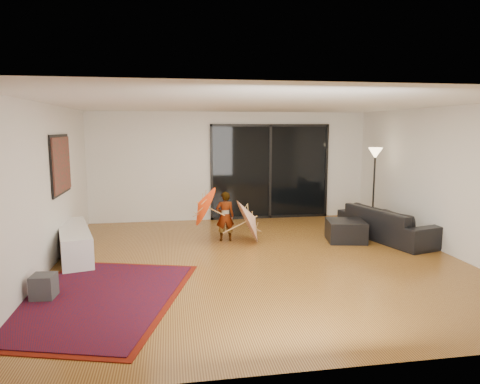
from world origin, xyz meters
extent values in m
plane|color=#A06E2C|center=(0.00, 0.00, 0.00)|extent=(7.00, 7.00, 0.00)
plane|color=white|center=(0.00, 0.00, 2.70)|extent=(7.00, 7.00, 0.00)
plane|color=silver|center=(0.00, 3.50, 1.35)|extent=(7.00, 0.00, 7.00)
plane|color=silver|center=(0.00, -3.50, 1.35)|extent=(7.00, 0.00, 7.00)
plane|color=silver|center=(-3.50, 0.00, 1.35)|extent=(0.00, 7.00, 7.00)
plane|color=silver|center=(3.50, 0.00, 1.35)|extent=(0.00, 7.00, 7.00)
cube|color=black|center=(1.00, 3.47, 1.20)|extent=(3.00, 0.04, 2.40)
cube|color=black|center=(1.00, 3.45, 2.37)|extent=(3.06, 0.06, 0.06)
cube|color=black|center=(1.00, 3.45, 0.03)|extent=(3.06, 0.06, 0.06)
cube|color=black|center=(1.00, 3.45, 1.20)|extent=(0.06, 0.06, 2.40)
cube|color=black|center=(-3.48, 1.00, 1.65)|extent=(0.02, 1.28, 1.08)
cube|color=#1E4D34|center=(-3.46, 1.00, 1.65)|extent=(0.03, 1.18, 0.98)
cube|color=white|center=(-3.25, 0.71, 0.27)|extent=(0.97, 2.01, 0.54)
cube|color=#424244|center=(-3.25, -1.24, 0.17)|extent=(0.33, 0.33, 0.34)
cube|color=#631308|center=(-2.56, -1.36, 0.01)|extent=(2.90, 3.48, 0.01)
cube|color=#64090B|center=(-2.56, -1.36, 0.01)|extent=(2.70, 3.28, 0.02)
imported|color=black|center=(2.95, 0.98, 0.33)|extent=(1.45, 2.42, 0.66)
cube|color=black|center=(2.01, 0.97, 0.21)|extent=(0.87, 0.87, 0.43)
cylinder|color=black|center=(3.10, 1.98, 0.02)|extent=(0.32, 0.32, 0.03)
cylinder|color=black|center=(3.10, 1.98, 0.86)|extent=(0.04, 0.04, 1.71)
cone|color=#FFD899|center=(3.10, 1.98, 1.74)|extent=(0.32, 0.32, 0.25)
imported|color=#999999|center=(-0.43, 1.39, 0.51)|extent=(0.38, 0.26, 1.03)
cone|color=#FF420D|center=(-0.98, 1.34, 0.73)|extent=(0.55, 0.85, 0.83)
cylinder|color=tan|center=(-0.98, 1.34, 0.40)|extent=(0.45, 0.02, 0.25)
cylinder|color=tan|center=(-0.98, 1.34, 0.84)|extent=(0.06, 0.02, 0.04)
cone|color=silver|center=(0.17, 1.24, 0.51)|extent=(0.57, 0.94, 0.94)
cylinder|color=tan|center=(0.17, 1.24, 0.13)|extent=(0.51, 0.02, 0.25)
cylinder|color=tan|center=(0.17, 1.24, 0.62)|extent=(0.06, 0.02, 0.04)
camera|label=1|loc=(-1.53, -7.12, 2.30)|focal=32.00mm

